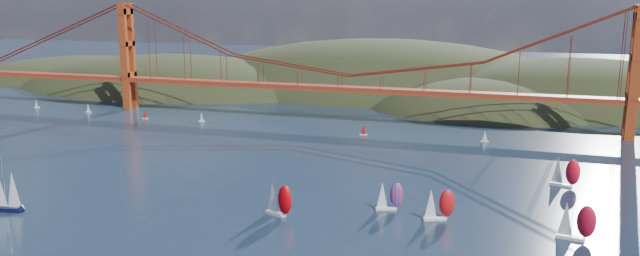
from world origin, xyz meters
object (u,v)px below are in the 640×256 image
(racer_0, at_px, (278,199))
(racer_3, at_px, (565,172))
(racer_2, at_px, (576,221))
(racer_rwb, at_px, (389,196))
(racer_1, at_px, (438,204))
(sloop_navy, at_px, (1,187))

(racer_0, bearing_deg, racer_3, 57.46)
(racer_2, height_order, racer_3, racer_2)
(racer_0, bearing_deg, racer_rwb, 49.10)
(racer_2, relative_size, racer_rwb, 1.17)
(racer_1, bearing_deg, racer_0, 173.13)
(racer_0, bearing_deg, sloop_navy, -142.44)
(racer_3, height_order, racer_rwb, racer_3)
(racer_1, bearing_deg, sloop_navy, 174.16)
(racer_2, bearing_deg, racer_rwb, 179.66)
(sloop_navy, xyz_separation_m, racer_rwb, (101.74, 32.77, -2.74))
(sloop_navy, bearing_deg, racer_1, 3.88)
(racer_2, xyz_separation_m, racer_3, (0.40, 45.97, -0.08))
(sloop_navy, height_order, racer_rwb, sloop_navy)
(sloop_navy, relative_size, racer_3, 1.54)
(sloop_navy, bearing_deg, racer_rwb, 7.75)
(racer_1, height_order, racer_rwb, racer_1)
(racer_1, height_order, racer_2, racer_2)
(racer_rwb, bearing_deg, racer_3, 19.11)
(racer_0, xyz_separation_m, racer_1, (41.63, 9.58, -0.34))
(sloop_navy, xyz_separation_m, racer_1, (115.78, 28.84, -2.43))
(sloop_navy, distance_m, racer_0, 76.64)
(racer_rwb, bearing_deg, racer_0, -173.41)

